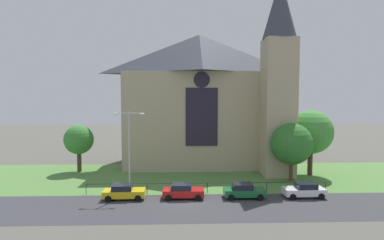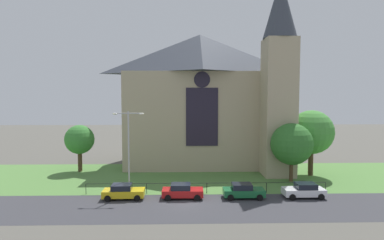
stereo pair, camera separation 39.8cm
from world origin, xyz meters
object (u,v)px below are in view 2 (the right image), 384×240
object	(u,v)px
streetlamp_near	(129,142)
parked_car_red	(182,191)
tree_left_far	(80,140)
tree_right_far	(311,132)
parked_car_yellow	(123,192)
tree_right_near	(292,144)
parked_car_white	(304,190)
church_building	(205,98)
parked_car_green	(243,191)

from	to	relation	value
streetlamp_near	parked_car_red	xyz separation A→B (m)	(5.71, -1.60, -4.86)
tree_left_far	streetlamp_near	bearing A→B (deg)	-51.22
tree_right_far	parked_car_yellow	bearing A→B (deg)	-157.82
tree_right_near	parked_car_white	distance (m)	7.53
tree_right_far	parked_car_white	distance (m)	11.56
streetlamp_near	parked_car_yellow	xyz separation A→B (m)	(-0.32, -1.64, -4.86)
tree_right_near	tree_left_far	bearing A→B (deg)	167.63
church_building	tree_right_far	size ratio (longest dim) A/B	2.99
streetlamp_near	parked_car_yellow	world-z (taller)	streetlamp_near
parked_car_yellow	parked_car_white	size ratio (longest dim) A/B	1.01
tree_left_far	parked_car_green	bearing A→B (deg)	-31.14
tree_right_far	parked_car_green	xyz separation A→B (m)	(-10.76, -9.46, -5.03)
church_building	parked_car_red	bearing A→B (deg)	-101.48
tree_right_near	tree_right_far	bearing A→B (deg)	40.00
streetlamp_near	parked_car_white	size ratio (longest dim) A/B	2.11
tree_left_far	tree_right_far	bearing A→B (deg)	-5.55
parked_car_yellow	parked_car_white	distance (m)	18.69
tree_left_far	church_building	bearing A→B (deg)	14.04
church_building	streetlamp_near	xyz separation A→B (m)	(-9.14, -15.31, -4.67)
parked_car_green	tree_right_near	bearing A→B (deg)	42.70
tree_right_far	parked_car_yellow	world-z (taller)	tree_right_far
tree_right_far	parked_car_white	xyz separation A→B (m)	(-4.41, -9.43, -5.03)
tree_right_far	parked_car_yellow	distance (m)	25.45
church_building	streetlamp_near	size ratio (longest dim) A/B	2.92
church_building	parked_car_green	distance (m)	19.69
tree_right_near	tree_right_far	xyz separation A→B (m)	(3.63, 3.05, 1.12)
tree_right_far	tree_left_far	bearing A→B (deg)	174.45
tree_left_far	parked_car_red	xyz separation A→B (m)	(14.42, -12.44, -3.73)
tree_right_far	parked_car_red	distance (m)	20.11
tree_right_far	parked_car_white	world-z (taller)	tree_right_far
tree_right_near	parked_car_red	bearing A→B (deg)	-154.76
tree_right_near	tree_right_far	distance (m)	4.87
tree_right_far	parked_car_yellow	xyz separation A→B (m)	(-23.10, -9.42, -5.03)
parked_car_green	church_building	bearing A→B (deg)	100.31
parked_car_green	parked_car_white	distance (m)	6.35
parked_car_white	tree_left_far	bearing A→B (deg)	-25.25
parked_car_yellow	parked_car_red	xyz separation A→B (m)	(6.03, 0.04, 0.00)
church_building	parked_car_white	size ratio (longest dim) A/B	6.17
streetlamp_near	tree_right_far	bearing A→B (deg)	18.87
tree_left_far	parked_car_yellow	bearing A→B (deg)	-56.09
church_building	tree_left_far	bearing A→B (deg)	-165.96
parked_car_yellow	parked_car_white	xyz separation A→B (m)	(18.69, -0.01, 0.00)
streetlamp_near	parked_car_green	world-z (taller)	streetlamp_near
church_building	parked_car_green	xyz separation A→B (m)	(2.87, -16.99, -9.53)
church_building	tree_left_far	distance (m)	19.30
parked_car_red	tree_left_far	bearing A→B (deg)	139.96
tree_left_far	streetlamp_near	xyz separation A→B (m)	(8.71, -10.84, 1.13)
tree_right_far	parked_car_white	bearing A→B (deg)	-115.06
parked_car_yellow	parked_car_red	size ratio (longest dim) A/B	1.00
tree_right_far	streetlamp_near	xyz separation A→B (m)	(-22.77, -7.78, -0.17)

